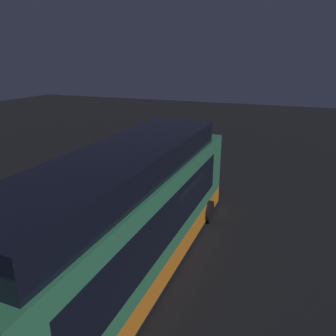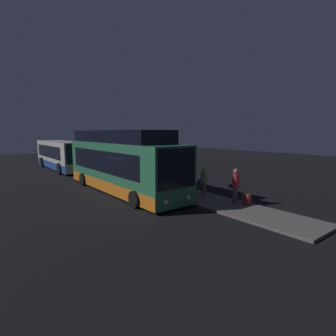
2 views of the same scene
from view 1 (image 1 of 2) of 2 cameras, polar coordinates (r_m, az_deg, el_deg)
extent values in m
plane|color=black|center=(12.15, -1.04, -13.05)|extent=(80.00, 80.00, 0.00)
cube|color=#605B56|center=(13.35, -12.58, -10.12)|extent=(20.00, 2.51, 0.13)
cube|color=#2D704C|center=(10.11, -5.98, -9.05)|extent=(11.56, 2.59, 3.08)
cube|color=orange|center=(10.71, -5.76, -14.71)|extent=(11.50, 2.61, 0.70)
cube|color=black|center=(9.72, -6.84, -7.84)|extent=(9.48, 2.62, 1.36)
cube|color=black|center=(14.94, 4.32, 2.12)|extent=(0.06, 2.28, 1.97)
sphere|color=#F9E58C|center=(15.68, 1.72, -3.02)|extent=(0.24, 0.24, 0.24)
sphere|color=#F9E58C|center=(15.28, 6.75, -3.73)|extent=(0.24, 0.24, 0.24)
cylinder|color=black|center=(14.34, -3.11, -5.85)|extent=(0.90, 0.30, 0.90)
cylinder|color=black|center=(13.54, 6.96, -7.50)|extent=(0.90, 0.30, 0.90)
cylinder|color=black|center=(9.20, -25.11, -23.57)|extent=(0.90, 0.30, 0.90)
cube|color=black|center=(8.99, -7.75, 0.67)|extent=(9.83, 2.38, 0.78)
cylinder|color=#6B604C|center=(15.53, -9.61, -3.93)|extent=(0.35, 0.35, 0.74)
cylinder|color=#8CB766|center=(15.28, -9.74, -1.54)|extent=(0.50, 0.50, 0.64)
sphere|color=tan|center=(15.14, -9.83, 0.03)|extent=(0.24, 0.24, 0.24)
cube|color=#334C7F|center=(15.18, -8.83, -2.72)|extent=(0.30, 0.19, 0.24)
cylinder|color=silver|center=(14.54, -12.31, -5.53)|extent=(0.36, 0.36, 0.82)
cylinder|color=silver|center=(14.25, -12.52, -2.70)|extent=(0.51, 0.51, 0.72)
sphere|color=tan|center=(14.08, -12.66, -0.84)|extent=(0.27, 0.27, 0.27)
cylinder|color=#4C476B|center=(17.49, -4.64, -0.93)|extent=(0.26, 0.26, 0.85)
cylinder|color=#BF3333|center=(17.24, -4.70, 1.56)|extent=(0.38, 0.38, 0.74)
sphere|color=#9E7051|center=(17.10, -4.75, 3.18)|extent=(0.28, 0.28, 0.28)
cube|color=#334C7F|center=(17.10, -5.12, 0.28)|extent=(0.15, 0.28, 0.24)
cube|color=maroon|center=(18.09, -4.74, -0.72)|extent=(0.41, 0.26, 0.57)
cylinder|color=black|center=(17.96, -4.77, 0.51)|extent=(0.02, 0.02, 0.24)
cylinder|color=#4C4C51|center=(10.35, -26.05, -12.00)|extent=(0.10, 0.10, 2.61)
cube|color=silver|center=(9.90, -26.88, -6.86)|extent=(0.04, 0.67, 0.47)
cylinder|color=#2D4C33|center=(13.68, -15.83, -7.83)|extent=(0.44, 0.44, 0.65)
camera|label=2|loc=(23.74, 31.32, 9.92)|focal=28.00mm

